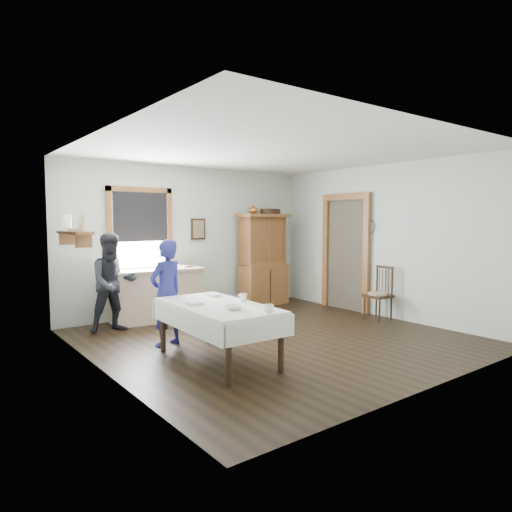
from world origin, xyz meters
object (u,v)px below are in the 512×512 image
at_px(woman_blue, 166,297).
at_px(figure_dark, 113,286).
at_px(wicker_basket, 250,303).
at_px(work_counter, 157,295).
at_px(china_hutch, 263,260).
at_px(pail, 237,306).
at_px(dining_table, 218,333).
at_px(spindle_chair, 378,293).

relative_size(woman_blue, figure_dark, 0.96).
bearing_deg(wicker_basket, woman_blue, -149.59).
distance_m(work_counter, china_hutch, 2.42).
height_order(work_counter, china_hutch, china_hutch).
relative_size(pail, woman_blue, 0.21).
height_order(wicker_basket, figure_dark, figure_dark).
height_order(dining_table, wicker_basket, dining_table).
relative_size(china_hutch, figure_dark, 1.30).
relative_size(dining_table, figure_dark, 1.26).
distance_m(work_counter, dining_table, 2.58).
xyz_separation_m(dining_table, figure_dark, (-0.47, 2.25, 0.35)).
bearing_deg(figure_dark, work_counter, 22.76).
xyz_separation_m(work_counter, spindle_chair, (3.06, -2.25, 0.02)).
bearing_deg(china_hutch, dining_table, -138.99).
bearing_deg(spindle_chair, wicker_basket, 118.43).
distance_m(china_hutch, wicker_basket, 0.93).
distance_m(dining_table, woman_blue, 1.09).
xyz_separation_m(china_hutch, wicker_basket, (-0.41, -0.12, -0.83)).
distance_m(work_counter, pail, 1.49).
bearing_deg(dining_table, wicker_basket, 46.85).
bearing_deg(figure_dark, pail, 2.18).
distance_m(spindle_chair, figure_dark, 4.39).
height_order(china_hutch, woman_blue, china_hutch).
bearing_deg(wicker_basket, china_hutch, 15.85).
bearing_deg(work_counter, china_hutch, 5.97).
relative_size(china_hutch, wicker_basket, 5.88).
relative_size(work_counter, wicker_basket, 4.98).
bearing_deg(woman_blue, china_hutch, -167.44).
bearing_deg(spindle_chair, pail, 132.88).
bearing_deg(spindle_chair, dining_table, -173.26).
bearing_deg(work_counter, pail, -10.01).
relative_size(pail, figure_dark, 0.21).
distance_m(dining_table, figure_dark, 2.32).
bearing_deg(wicker_basket, dining_table, -133.15).
relative_size(work_counter, pail, 5.38).
xyz_separation_m(work_counter, china_hutch, (2.37, 0.07, 0.47)).
relative_size(wicker_basket, woman_blue, 0.23).
distance_m(woman_blue, figure_dark, 1.26).
bearing_deg(dining_table, work_counter, 81.30).
relative_size(china_hutch, woman_blue, 1.36).
height_order(pail, wicker_basket, pail).
height_order(dining_table, spindle_chair, spindle_chair).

